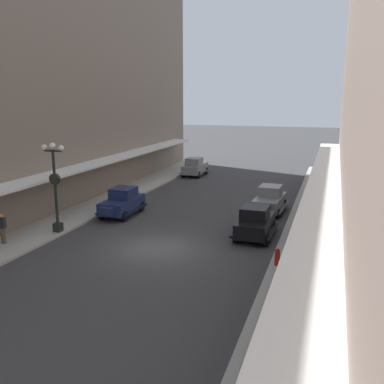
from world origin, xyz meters
The scene contains 12 objects.
ground_plane centered at (0.00, 0.00, 0.00)m, with size 200.00×200.00×0.00m, color #38383A.
sidewalk_left centered at (-7.50, 0.00, 0.07)m, with size 3.00×60.00×0.15m, color #A8A59E.
sidewalk_right centered at (7.50, 0.00, 0.07)m, with size 3.00×60.00×0.15m, color #A8A59E.
parked_car_0 centered at (-4.74, 21.30, 0.94)m, with size 2.18×4.27×1.84m.
parked_car_1 centered at (4.57, 3.54, 0.94)m, with size 2.18×4.27×1.84m.
parked_car_2 centered at (-4.75, 5.46, 0.94)m, with size 2.20×4.28×1.84m.
parked_car_3 centered at (4.55, 9.22, 0.94)m, with size 2.31×4.32×1.84m.
lamp_post_with_clock centered at (-6.40, 0.57, 2.99)m, with size 1.42×0.44×5.16m.
fire_hydrant centered at (6.35, -0.69, 0.56)m, with size 0.24×0.24×0.82m.
pedestrian_0 centered at (7.23, -3.75, 0.99)m, with size 0.36×0.24×1.64m.
pedestrian_1 centered at (8.54, 0.89, 0.99)m, with size 0.36×0.24×1.64m.
pedestrian_2 centered at (-7.89, -2.14, 0.99)m, with size 0.36×0.24×1.64m.
Camera 1 is at (8.50, -19.86, 7.76)m, focal length 40.50 mm.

